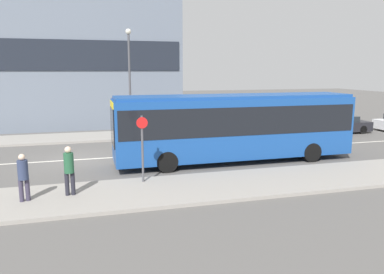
{
  "coord_description": "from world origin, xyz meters",
  "views": [
    {
      "loc": [
        0.54,
        -19.5,
        4.54
      ],
      "look_at": [
        5.36,
        -2.17,
        1.3
      ],
      "focal_mm": 35.0,
      "sensor_mm": 36.0,
      "label": 1
    }
  ],
  "objects_px": {
    "parked_car_1": "(340,125)",
    "pedestrian_near_stop": "(23,175)",
    "city_bus": "(235,124)",
    "pedestrian_down_pavement": "(69,168)",
    "parked_car_0": "(279,128)",
    "bus_stop_sign": "(142,144)",
    "street_lamp": "(130,72)"
  },
  "relations": [
    {
      "from": "parked_car_1",
      "to": "bus_stop_sign",
      "type": "height_order",
      "value": "bus_stop_sign"
    },
    {
      "from": "pedestrian_down_pavement",
      "to": "street_lamp",
      "type": "distance_m",
      "value": 11.95
    },
    {
      "from": "parked_car_1",
      "to": "bus_stop_sign",
      "type": "distance_m",
      "value": 17.88
    },
    {
      "from": "city_bus",
      "to": "pedestrian_near_stop",
      "type": "relative_size",
      "value": 7.24
    },
    {
      "from": "parked_car_0",
      "to": "pedestrian_near_stop",
      "type": "height_order",
      "value": "pedestrian_near_stop"
    },
    {
      "from": "pedestrian_near_stop",
      "to": "bus_stop_sign",
      "type": "height_order",
      "value": "bus_stop_sign"
    },
    {
      "from": "parked_car_0",
      "to": "city_bus",
      "type": "bearing_deg",
      "value": -134.17
    },
    {
      "from": "pedestrian_near_stop",
      "to": "pedestrian_down_pavement",
      "type": "relative_size",
      "value": 0.93
    },
    {
      "from": "parked_car_0",
      "to": "parked_car_1",
      "type": "distance_m",
      "value": 5.11
    },
    {
      "from": "city_bus",
      "to": "bus_stop_sign",
      "type": "bearing_deg",
      "value": -157.31
    },
    {
      "from": "city_bus",
      "to": "parked_car_1",
      "type": "distance_m",
      "value": 12.29
    },
    {
      "from": "parked_car_0",
      "to": "pedestrian_down_pavement",
      "type": "relative_size",
      "value": 2.36
    },
    {
      "from": "city_bus",
      "to": "bus_stop_sign",
      "type": "height_order",
      "value": "city_bus"
    },
    {
      "from": "parked_car_1",
      "to": "pedestrian_near_stop",
      "type": "relative_size",
      "value": 2.56
    },
    {
      "from": "parked_car_0",
      "to": "bus_stop_sign",
      "type": "height_order",
      "value": "bus_stop_sign"
    },
    {
      "from": "city_bus",
      "to": "pedestrian_down_pavement",
      "type": "height_order",
      "value": "city_bus"
    },
    {
      "from": "street_lamp",
      "to": "pedestrian_down_pavement",
      "type": "bearing_deg",
      "value": -107.2
    },
    {
      "from": "pedestrian_near_stop",
      "to": "city_bus",
      "type": "bearing_deg",
      "value": 6.65
    },
    {
      "from": "parked_car_0",
      "to": "street_lamp",
      "type": "xyz_separation_m",
      "value": [
        -9.84,
        1.72,
        3.72
      ]
    },
    {
      "from": "pedestrian_down_pavement",
      "to": "bus_stop_sign",
      "type": "relative_size",
      "value": 0.67
    },
    {
      "from": "city_bus",
      "to": "parked_car_0",
      "type": "xyz_separation_m",
      "value": [
        5.54,
        5.7,
        -1.28
      ]
    },
    {
      "from": "pedestrian_near_stop",
      "to": "pedestrian_down_pavement",
      "type": "distance_m",
      "value": 1.49
    },
    {
      "from": "pedestrian_down_pavement",
      "to": "pedestrian_near_stop",
      "type": "bearing_deg",
      "value": 7.33
    },
    {
      "from": "city_bus",
      "to": "parked_car_0",
      "type": "relative_size",
      "value": 2.85
    },
    {
      "from": "parked_car_0",
      "to": "pedestrian_down_pavement",
      "type": "distance_m",
      "value": 16.17
    },
    {
      "from": "street_lamp",
      "to": "parked_car_1",
      "type": "bearing_deg",
      "value": -5.44
    },
    {
      "from": "city_bus",
      "to": "parked_car_0",
      "type": "bearing_deg",
      "value": 40.4
    },
    {
      "from": "bus_stop_sign",
      "to": "street_lamp",
      "type": "distance_m",
      "value": 10.45
    },
    {
      "from": "city_bus",
      "to": "parked_car_1",
      "type": "height_order",
      "value": "city_bus"
    },
    {
      "from": "parked_car_0",
      "to": "parked_car_1",
      "type": "relative_size",
      "value": 0.99
    },
    {
      "from": "pedestrian_down_pavement",
      "to": "street_lamp",
      "type": "bearing_deg",
      "value": -109.15
    },
    {
      "from": "city_bus",
      "to": "street_lamp",
      "type": "xyz_separation_m",
      "value": [
        -4.3,
        7.43,
        2.45
      ]
    }
  ]
}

